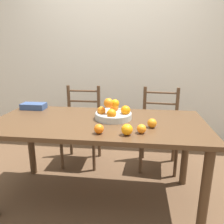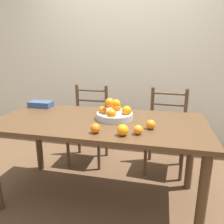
{
  "view_description": "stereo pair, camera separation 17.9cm",
  "coord_description": "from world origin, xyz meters",
  "px_view_note": "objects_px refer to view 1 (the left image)",
  "views": [
    {
      "loc": [
        0.34,
        -1.74,
        1.35
      ],
      "look_at": [
        0.12,
        -0.02,
        0.86
      ],
      "focal_mm": 35.0,
      "sensor_mm": 36.0,
      "label": 1
    },
    {
      "loc": [
        0.51,
        -1.7,
        1.35
      ],
      "look_at": [
        0.12,
        -0.02,
        0.86
      ],
      "focal_mm": 35.0,
      "sensor_mm": 36.0,
      "label": 2
    }
  ],
  "objects_px": {
    "orange_loose_0": "(142,129)",
    "orange_loose_2": "(152,123)",
    "chair_right": "(159,129)",
    "orange_loose_3": "(127,130)",
    "orange_loose_1": "(99,129)",
    "chair_left": "(82,125)",
    "fruit_bowl": "(113,113)",
    "book_stack": "(34,106)"
  },
  "relations": [
    {
      "from": "orange_loose_0",
      "to": "orange_loose_2",
      "type": "bearing_deg",
      "value": 58.2
    },
    {
      "from": "orange_loose_2",
      "to": "chair_right",
      "type": "relative_size",
      "value": 0.08
    },
    {
      "from": "orange_loose_0",
      "to": "chair_right",
      "type": "height_order",
      "value": "chair_right"
    },
    {
      "from": "orange_loose_2",
      "to": "orange_loose_3",
      "type": "height_order",
      "value": "orange_loose_3"
    },
    {
      "from": "orange_loose_1",
      "to": "chair_left",
      "type": "height_order",
      "value": "chair_left"
    },
    {
      "from": "fruit_bowl",
      "to": "chair_right",
      "type": "relative_size",
      "value": 0.34
    },
    {
      "from": "orange_loose_0",
      "to": "orange_loose_1",
      "type": "distance_m",
      "value": 0.31
    },
    {
      "from": "orange_loose_1",
      "to": "chair_right",
      "type": "xyz_separation_m",
      "value": [
        0.53,
        0.99,
        -0.34
      ]
    },
    {
      "from": "orange_loose_2",
      "to": "book_stack",
      "type": "relative_size",
      "value": 0.3
    },
    {
      "from": "book_stack",
      "to": "orange_loose_1",
      "type": "bearing_deg",
      "value": -36.97
    },
    {
      "from": "chair_left",
      "to": "book_stack",
      "type": "distance_m",
      "value": 0.65
    },
    {
      "from": "book_stack",
      "to": "chair_left",
      "type": "bearing_deg",
      "value": 46.34
    },
    {
      "from": "orange_loose_0",
      "to": "orange_loose_3",
      "type": "relative_size",
      "value": 0.83
    },
    {
      "from": "orange_loose_1",
      "to": "chair_right",
      "type": "bearing_deg",
      "value": 61.97
    },
    {
      "from": "chair_left",
      "to": "orange_loose_1",
      "type": "bearing_deg",
      "value": -68.17
    },
    {
      "from": "orange_loose_1",
      "to": "orange_loose_3",
      "type": "relative_size",
      "value": 0.87
    },
    {
      "from": "orange_loose_0",
      "to": "orange_loose_3",
      "type": "distance_m",
      "value": 0.11
    },
    {
      "from": "orange_loose_2",
      "to": "book_stack",
      "type": "bearing_deg",
      "value": 160.46
    },
    {
      "from": "chair_right",
      "to": "book_stack",
      "type": "xyz_separation_m",
      "value": [
        -1.31,
        -0.4,
        0.33
      ]
    },
    {
      "from": "fruit_bowl",
      "to": "orange_loose_0",
      "type": "distance_m",
      "value": 0.4
    },
    {
      "from": "book_stack",
      "to": "fruit_bowl",
      "type": "bearing_deg",
      "value": -15.08
    },
    {
      "from": "orange_loose_0",
      "to": "fruit_bowl",
      "type": "bearing_deg",
      "value": 127.3
    },
    {
      "from": "orange_loose_0",
      "to": "orange_loose_1",
      "type": "relative_size",
      "value": 0.95
    },
    {
      "from": "orange_loose_1",
      "to": "orange_loose_2",
      "type": "xyz_separation_m",
      "value": [
        0.38,
        0.17,
        0.0
      ]
    },
    {
      "from": "orange_loose_0",
      "to": "chair_left",
      "type": "distance_m",
      "value": 1.23
    },
    {
      "from": "orange_loose_1",
      "to": "chair_right",
      "type": "distance_m",
      "value": 1.17
    },
    {
      "from": "orange_loose_0",
      "to": "chair_right",
      "type": "xyz_separation_m",
      "value": [
        0.22,
        0.95,
        -0.34
      ]
    },
    {
      "from": "fruit_bowl",
      "to": "orange_loose_1",
      "type": "relative_size",
      "value": 4.51
    },
    {
      "from": "orange_loose_0",
      "to": "orange_loose_2",
      "type": "height_order",
      "value": "orange_loose_2"
    },
    {
      "from": "chair_right",
      "to": "book_stack",
      "type": "distance_m",
      "value": 1.41
    },
    {
      "from": "orange_loose_2",
      "to": "orange_loose_3",
      "type": "distance_m",
      "value": 0.26
    },
    {
      "from": "fruit_bowl",
      "to": "chair_left",
      "type": "distance_m",
      "value": 0.86
    },
    {
      "from": "orange_loose_2",
      "to": "orange_loose_3",
      "type": "relative_size",
      "value": 0.88
    },
    {
      "from": "chair_left",
      "to": "orange_loose_3",
      "type": "bearing_deg",
      "value": -58.97
    },
    {
      "from": "orange_loose_0",
      "to": "book_stack",
      "type": "relative_size",
      "value": 0.28
    },
    {
      "from": "orange_loose_0",
      "to": "orange_loose_1",
      "type": "xyz_separation_m",
      "value": [
        -0.3,
        -0.04,
        0.0
      ]
    },
    {
      "from": "book_stack",
      "to": "chair_right",
      "type": "bearing_deg",
      "value": 17.0
    },
    {
      "from": "fruit_bowl",
      "to": "orange_loose_0",
      "type": "height_order",
      "value": "fruit_bowl"
    },
    {
      "from": "fruit_bowl",
      "to": "chair_left",
      "type": "height_order",
      "value": "fruit_bowl"
    },
    {
      "from": "orange_loose_1",
      "to": "orange_loose_3",
      "type": "xyz_separation_m",
      "value": [
        0.2,
        -0.0,
        0.01
      ]
    },
    {
      "from": "orange_loose_2",
      "to": "chair_left",
      "type": "distance_m",
      "value": 1.18
    },
    {
      "from": "chair_left",
      "to": "orange_loose_0",
      "type": "bearing_deg",
      "value": -53.54
    }
  ]
}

